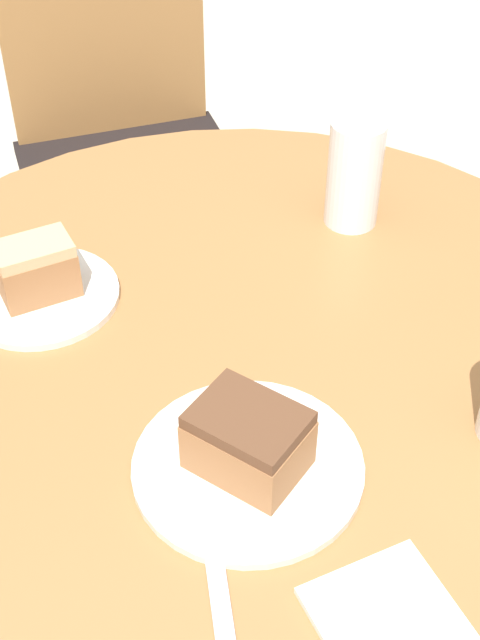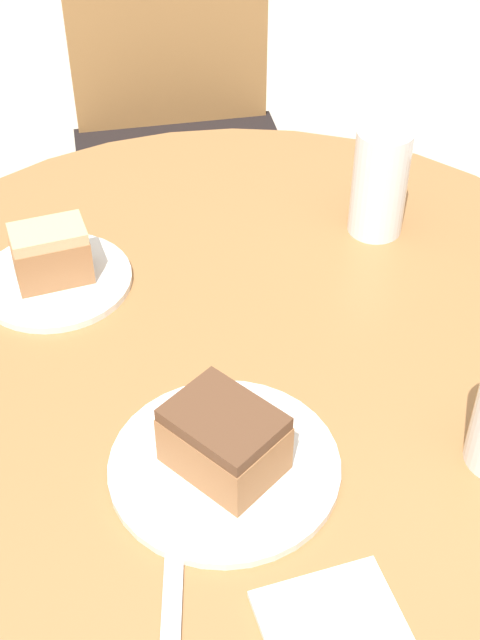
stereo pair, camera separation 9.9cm
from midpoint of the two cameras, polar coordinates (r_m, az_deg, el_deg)
The scene contains 9 objects.
table at distance 1.20m, azimuth -2.40°, elevation -8.09°, with size 1.04×1.04×0.73m.
chair at distance 1.97m, azimuth -8.84°, elevation 11.37°, with size 0.47×0.46×0.94m.
plate_near at distance 0.93m, azimuth -2.58°, elevation -9.52°, with size 0.24×0.24×0.01m.
plate_far at distance 1.17m, azimuth -14.99°, elevation 1.41°, with size 0.20×0.20×0.01m.
cake_slice_near at distance 0.90m, azimuth -2.66°, elevation -7.83°, with size 0.13×0.14×0.07m.
cake_slice_far at distance 1.14m, azimuth -15.36°, elevation 3.06°, with size 0.10×0.07×0.08m.
glass_lemonade at distance 1.23m, azimuth 5.01°, elevation 9.02°, with size 0.07×0.07×0.15m.
napkin_stack at distance 0.84m, azimuth 6.30°, elevation -18.65°, with size 0.13×0.13×0.01m.
fork at distance 0.86m, azimuth -4.87°, elevation -16.99°, with size 0.05×0.16×0.00m.
Camera 1 is at (-0.27, -0.73, 1.46)m, focal length 50.00 mm.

